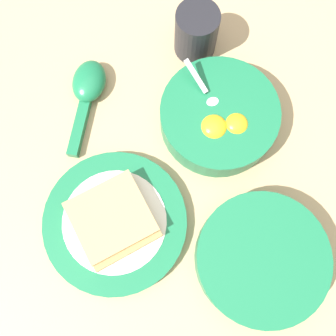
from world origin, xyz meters
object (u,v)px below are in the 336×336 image
at_px(toast_sandwich, 112,219).
at_px(drinking_cup, 196,32).
at_px(egg_bowl, 219,117).
at_px(toast_plate, 115,222).
at_px(soup_spoon, 88,88).
at_px(congee_bowl, 261,258).

relative_size(toast_sandwich, drinking_cup, 1.42).
xyz_separation_m(egg_bowl, toast_sandwich, (0.20, 0.09, 0.01)).
xyz_separation_m(toast_plate, drinking_cup, (-0.21, -0.23, 0.03)).
xyz_separation_m(toast_plate, soup_spoon, (-0.02, -0.21, 0.01)).
bearing_deg(soup_spoon, drinking_cup, -173.84).
relative_size(egg_bowl, drinking_cup, 2.12).
bearing_deg(congee_bowl, soup_spoon, -65.09).
height_order(egg_bowl, toast_plate, egg_bowl).
bearing_deg(soup_spoon, toast_plate, 83.91).
height_order(soup_spoon, congee_bowl, congee_bowl).
relative_size(toast_sandwich, congee_bowl, 0.65).
relative_size(egg_bowl, soup_spoon, 1.15).
height_order(toast_plate, soup_spoon, soup_spoon).
xyz_separation_m(egg_bowl, toast_plate, (0.19, 0.10, -0.02)).
xyz_separation_m(egg_bowl, congee_bowl, (0.02, 0.21, -0.00)).
bearing_deg(egg_bowl, toast_sandwich, 25.73).
xyz_separation_m(toast_plate, toast_sandwich, (0.00, -0.00, 0.02)).
distance_m(egg_bowl, toast_sandwich, 0.22).
bearing_deg(congee_bowl, drinking_cup, -95.55).
bearing_deg(toast_sandwich, drinking_cup, -132.29).
bearing_deg(toast_sandwich, congee_bowl, 146.14).
xyz_separation_m(soup_spoon, drinking_cup, (-0.19, -0.02, 0.03)).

